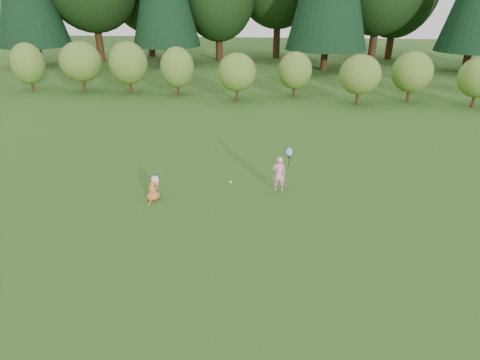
# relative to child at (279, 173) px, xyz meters

# --- Properties ---
(ground) EXTENTS (100.00, 100.00, 0.00)m
(ground) POSITION_rel_child_xyz_m (-1.19, -1.72, -0.54)
(ground) COLOR #255818
(ground) RESTS_ON ground
(shrub_row) EXTENTS (28.00, 3.00, 2.80)m
(shrub_row) POSITION_rel_child_xyz_m (-1.19, 11.28, 0.86)
(shrub_row) COLOR #4E7424
(shrub_row) RESTS_ON ground
(child) EXTENTS (0.56, 0.31, 1.53)m
(child) POSITION_rel_child_xyz_m (0.00, 0.00, 0.00)
(child) COLOR pink
(child) RESTS_ON ground
(cat) EXTENTS (0.51, 0.79, 0.74)m
(cat) POSITION_rel_child_xyz_m (-3.35, -0.90, -0.26)
(cat) COLOR #C05725
(cat) RESTS_ON ground
(tennis_ball) EXTENTS (0.07, 0.07, 0.07)m
(tennis_ball) POSITION_rel_child_xyz_m (-1.08, -2.02, 0.61)
(tennis_ball) COLOR yellow
(tennis_ball) RESTS_ON ground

